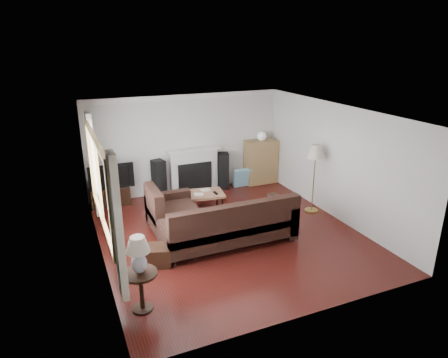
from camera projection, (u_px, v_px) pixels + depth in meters
name	position (u px, v px, depth m)	size (l,w,h in m)	color
room	(230.00, 176.00, 7.74)	(5.10, 5.60, 2.54)	#46140F
window	(99.00, 182.00, 6.56)	(0.12, 2.74, 1.54)	brown
curtain_near	(118.00, 228.00, 5.31)	(0.10, 0.35, 2.10)	beige
curtain_far	(93.00, 165.00, 7.95)	(0.10, 0.35, 2.10)	beige
fireplace	(194.00, 170.00, 10.31)	(1.40, 0.26, 1.15)	white
tv_stand	(110.00, 196.00, 9.50)	(0.91, 0.41, 0.45)	black
television	(111.00, 175.00, 9.35)	(1.03, 0.14, 0.59)	black
speaker_left	(159.00, 179.00, 9.89)	(0.27, 0.32, 0.97)	black
speaker_right	(223.00, 171.00, 10.53)	(0.27, 0.32, 0.96)	black
bookshelf	(261.00, 162.00, 10.89)	(0.87, 0.41, 1.19)	olive
globe_lamp	(262.00, 136.00, 10.65)	(0.24, 0.24, 0.24)	white
sectional_sofa	(228.00, 222.00, 7.66)	(2.81, 2.05, 0.91)	black
coffee_table	(198.00, 203.00, 9.12)	(1.19, 0.65, 0.46)	#946246
footstool	(159.00, 255.00, 7.03)	(0.41, 0.41, 0.34)	black
floor_lamp	(314.00, 179.00, 9.00)	(0.41, 0.41, 1.58)	#A48038
side_table	(141.00, 291.00, 5.80)	(0.50, 0.50, 0.63)	black
table_lamp	(139.00, 255.00, 5.60)	(0.35, 0.35, 0.56)	silver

